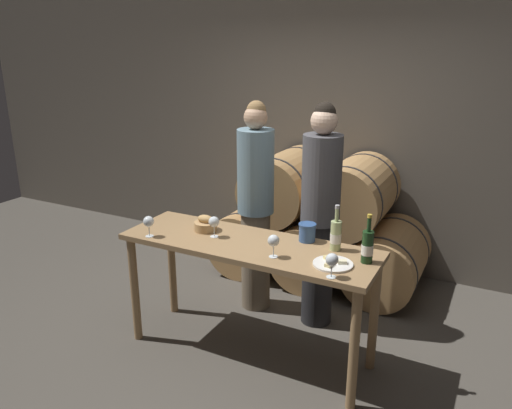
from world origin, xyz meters
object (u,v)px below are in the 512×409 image
object	(u,v)px
wine_glass_left	(214,222)
wine_glass_far_left	(149,222)
blue_crock	(307,232)
bread_basket	(206,225)
person_right	(320,214)
wine_bottle_red	(367,246)
wine_glass_right	(332,260)
tasting_table	(248,259)
person_left	(256,206)
cheese_plate	(333,264)
wine_glass_center	(274,241)
wine_bottle_white	(336,235)

from	to	relation	value
wine_glass_left	wine_glass_far_left	bearing A→B (deg)	-153.58
blue_crock	bread_basket	world-z (taller)	blue_crock
person_right	wine_bottle_red	bearing A→B (deg)	-48.07
wine_glass_right	tasting_table	bearing A→B (deg)	160.23
tasting_table	wine_glass_left	distance (m)	0.36
wine_bottle_red	blue_crock	size ratio (longest dim) A/B	2.51
person_left	person_right	bearing A→B (deg)	0.01
person_right	cheese_plate	distance (m)	0.83
bread_basket	wine_glass_far_left	distance (m)	0.42
tasting_table	person_right	xyz separation A→B (m)	(0.29, 0.66, 0.18)
wine_glass_right	bread_basket	bearing A→B (deg)	163.92
wine_glass_far_left	wine_glass_center	world-z (taller)	same
bread_basket	tasting_table	bearing A→B (deg)	-9.23
person_left	wine_glass_far_left	xyz separation A→B (m)	(-0.41, -0.89, 0.07)
tasting_table	wine_bottle_red	distance (m)	0.87
wine_bottle_white	wine_glass_left	xyz separation A→B (m)	(-0.86, -0.18, 0.01)
wine_bottle_white	wine_glass_center	distance (m)	0.44
person_left	wine_glass_center	distance (m)	0.98
wine_glass_far_left	wine_glass_center	xyz separation A→B (m)	(0.96, 0.09, 0.00)
wine_glass_far_left	cheese_plate	bearing A→B (deg)	6.15
person_left	wine_bottle_red	distance (m)	1.28
wine_bottle_white	wine_glass_right	bearing A→B (deg)	-74.35
wine_glass_left	person_right	bearing A→B (deg)	50.25
wine_bottle_red	wine_glass_left	xyz separation A→B (m)	(-1.11, -0.07, 0.00)
person_left	person_right	distance (m)	0.58
wine_bottle_white	blue_crock	distance (m)	0.24
wine_bottle_white	blue_crock	xyz separation A→B (m)	(-0.23, 0.06, -0.04)
person_right	tasting_table	bearing A→B (deg)	-113.78
bread_basket	wine_glass_far_left	size ratio (longest dim) A/B	1.10
bread_basket	person_right	bearing A→B (deg)	40.84
wine_bottle_red	wine_glass_center	world-z (taller)	wine_bottle_red
person_left	wine_glass_right	xyz separation A→B (m)	(0.99, -0.92, 0.07)
person_right	wine_bottle_red	size ratio (longest dim) A/B	5.59
person_left	wine_glass_far_left	size ratio (longest dim) A/B	11.61
wine_glass_left	wine_glass_right	distance (m)	1.01
person_right	cheese_plate	bearing A→B (deg)	-63.88
wine_bottle_red	person_right	bearing A→B (deg)	131.93
person_left	bread_basket	size ratio (longest dim) A/B	10.58
wine_glass_far_left	bread_basket	bearing A→B (deg)	44.42
person_left	wine_bottle_white	bearing A→B (deg)	-29.92
wine_bottle_red	wine_bottle_white	bearing A→B (deg)	157.52
wine_glass_center	wine_glass_right	bearing A→B (deg)	-14.17
wine_bottle_red	wine_glass_far_left	size ratio (longest dim) A/B	2.10
wine_bottle_white	wine_glass_right	size ratio (longest dim) A/B	2.06
person_right	wine_glass_center	size ratio (longest dim) A/B	11.72
tasting_table	wine_glass_far_left	bearing A→B (deg)	-161.95
wine_glass_left	wine_glass_center	bearing A→B (deg)	-13.23
blue_crock	tasting_table	bearing A→B (deg)	-148.17
wine_bottle_red	wine_bottle_white	xyz separation A→B (m)	(-0.25, 0.10, -0.00)
person_left	wine_glass_right	bearing A→B (deg)	-42.79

